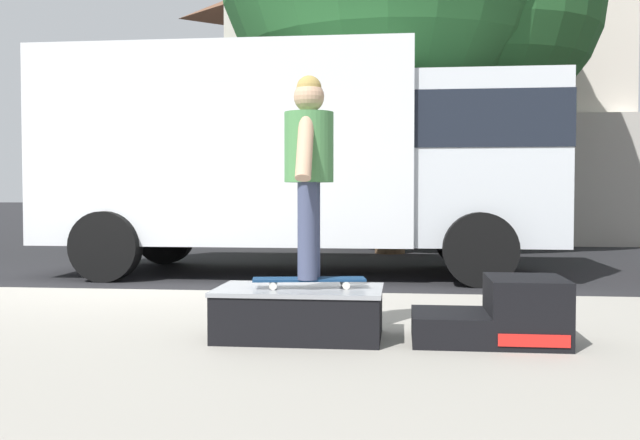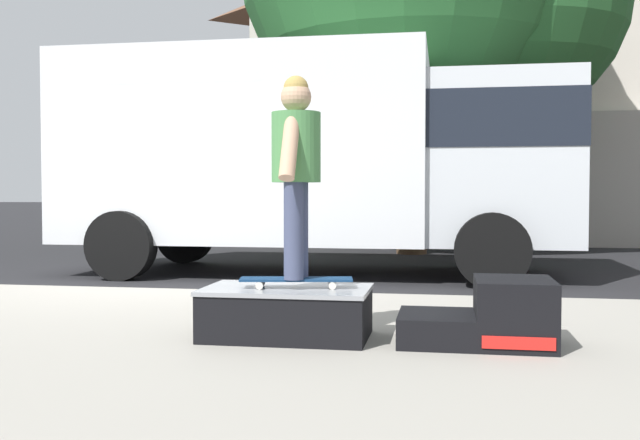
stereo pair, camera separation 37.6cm
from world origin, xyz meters
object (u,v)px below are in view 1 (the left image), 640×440
Objects in this scene: box_truck at (302,152)px; kicker_ramp at (502,316)px; skateboard at (309,280)px; skate_box at (299,311)px; skater_kid at (309,159)px.

kicker_ramp is at bearing -67.70° from box_truck.
skateboard is 0.12× the size of box_truck.
kicker_ramp is at bearing 0.30° from skateboard.
box_truck is (-2.06, 5.02, 1.40)m from kicker_ramp.
skate_box is at bearing 179.98° from kicker_ramp.
kicker_ramp is 0.15× the size of box_truck.
skater_kid is 0.20× the size of box_truck.
skate_box is 0.23m from skateboard.
kicker_ramp is 1.33m from skateboard.
box_truck is (-0.74, 5.03, 0.34)m from skater_kid.
skateboard is 5.22m from box_truck.
skate_box is at bearing 173.94° from skateboard.
skate_box is 1.14× the size of kicker_ramp.
skateboard reaches higher than skate_box.
skate_box is 1.44× the size of skateboard.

